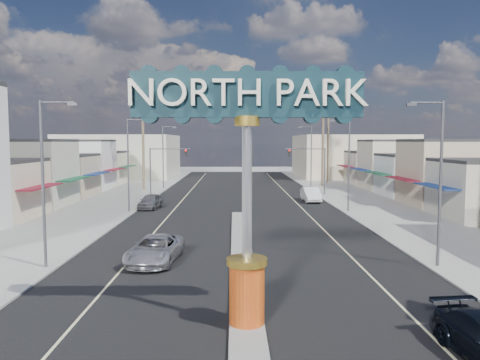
{
  "coord_description": "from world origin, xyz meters",
  "views": [
    {
      "loc": [
        -0.47,
        -14.78,
        6.87
      ],
      "look_at": [
        -0.13,
        11.54,
        4.68
      ],
      "focal_mm": 35.0,
      "sensor_mm": 36.0,
      "label": 1
    }
  ],
  "objects_px": {
    "traffic_signal_right": "(310,162)",
    "streetlight_r_near": "(438,175)",
    "palm_right_mid": "(323,116)",
    "palm_right_far": "(329,107)",
    "car_parked_right": "(311,194)",
    "traffic_signal_left": "(165,162)",
    "streetlight_r_mid": "(347,160)",
    "palm_left_far": "(143,107)",
    "gateway_sign": "(247,167)",
    "streetlight_r_far": "(310,154)",
    "car_parked_left": "(150,201)",
    "streetlight_l_near": "(46,175)",
    "streetlight_l_mid": "(130,160)",
    "suv_left": "(155,249)",
    "streetlight_l_far": "(164,154)"
  },
  "relations": [
    {
      "from": "suv_left",
      "to": "palm_left_far",
      "type": "bearing_deg",
      "value": 107.35
    },
    {
      "from": "car_parked_right",
      "to": "streetlight_l_mid",
      "type": "bearing_deg",
      "value": -158.21
    },
    {
      "from": "streetlight_r_far",
      "to": "car_parked_left",
      "type": "relative_size",
      "value": 2.02
    },
    {
      "from": "gateway_sign",
      "to": "palm_right_far",
      "type": "xyz_separation_m",
      "value": [
        15.0,
        60.02,
        6.46
      ]
    },
    {
      "from": "traffic_signal_left",
      "to": "streetlight_r_mid",
      "type": "relative_size",
      "value": 0.67
    },
    {
      "from": "streetlight_l_near",
      "to": "streetlight_r_mid",
      "type": "distance_m",
      "value": 28.9
    },
    {
      "from": "streetlight_r_mid",
      "to": "streetlight_l_near",
      "type": "bearing_deg",
      "value": -136.21
    },
    {
      "from": "traffic_signal_right",
      "to": "streetlight_l_near",
      "type": "xyz_separation_m",
      "value": [
        -19.62,
        -33.99,
        0.79
      ]
    },
    {
      "from": "streetlight_r_mid",
      "to": "suv_left",
      "type": "relative_size",
      "value": 1.66
    },
    {
      "from": "streetlight_l_mid",
      "to": "streetlight_l_near",
      "type": "bearing_deg",
      "value": -90.0
    },
    {
      "from": "palm_right_mid",
      "to": "suv_left",
      "type": "distance_m",
      "value": 49.15
    },
    {
      "from": "streetlight_l_mid",
      "to": "suv_left",
      "type": "relative_size",
      "value": 1.66
    },
    {
      "from": "streetlight_l_far",
      "to": "gateway_sign",
      "type": "bearing_deg",
      "value": -78.22
    },
    {
      "from": "car_parked_right",
      "to": "traffic_signal_right",
      "type": "bearing_deg",
      "value": 80.26
    },
    {
      "from": "streetlight_r_near",
      "to": "streetlight_l_near",
      "type": "bearing_deg",
      "value": 180.0
    },
    {
      "from": "palm_right_mid",
      "to": "palm_right_far",
      "type": "height_order",
      "value": "palm_right_far"
    },
    {
      "from": "palm_right_mid",
      "to": "car_parked_left",
      "type": "relative_size",
      "value": 2.72
    },
    {
      "from": "traffic_signal_right",
      "to": "palm_right_far",
      "type": "bearing_deg",
      "value": 72.1
    },
    {
      "from": "traffic_signal_right",
      "to": "streetlight_r_near",
      "type": "bearing_deg",
      "value": -87.9
    },
    {
      "from": "gateway_sign",
      "to": "streetlight_l_mid",
      "type": "height_order",
      "value": "gateway_sign"
    },
    {
      "from": "streetlight_r_mid",
      "to": "suv_left",
      "type": "bearing_deg",
      "value": -129.48
    },
    {
      "from": "gateway_sign",
      "to": "suv_left",
      "type": "distance_m",
      "value": 11.77
    },
    {
      "from": "streetlight_l_far",
      "to": "palm_right_far",
      "type": "height_order",
      "value": "palm_right_far"
    },
    {
      "from": "streetlight_l_near",
      "to": "car_parked_right",
      "type": "distance_m",
      "value": 33.9
    },
    {
      "from": "palm_left_far",
      "to": "car_parked_right",
      "type": "distance_m",
      "value": 26.69
    },
    {
      "from": "streetlight_l_mid",
      "to": "streetlight_l_far",
      "type": "distance_m",
      "value": 22.0
    },
    {
      "from": "traffic_signal_left",
      "to": "streetlight_r_near",
      "type": "height_order",
      "value": "streetlight_r_near"
    },
    {
      "from": "car_parked_left",
      "to": "traffic_signal_left",
      "type": "bearing_deg",
      "value": 96.58
    },
    {
      "from": "gateway_sign",
      "to": "traffic_signal_right",
      "type": "bearing_deg",
      "value": 77.67
    },
    {
      "from": "palm_right_far",
      "to": "palm_right_mid",
      "type": "bearing_deg",
      "value": -108.43
    },
    {
      "from": "streetlight_l_far",
      "to": "palm_left_far",
      "type": "xyz_separation_m",
      "value": [
        -2.57,
        -2.0,
        6.43
      ]
    },
    {
      "from": "palm_right_mid",
      "to": "car_parked_right",
      "type": "bearing_deg",
      "value": -104.65
    },
    {
      "from": "traffic_signal_right",
      "to": "palm_left_far",
      "type": "bearing_deg",
      "value": 164.85
    },
    {
      "from": "palm_right_mid",
      "to": "car_parked_left",
      "type": "distance_m",
      "value": 33.58
    },
    {
      "from": "streetlight_r_mid",
      "to": "car_parked_right",
      "type": "bearing_deg",
      "value": 105.15
    },
    {
      "from": "palm_left_far",
      "to": "streetlight_r_near",
      "type": "bearing_deg",
      "value": -59.64
    },
    {
      "from": "streetlight_l_far",
      "to": "suv_left",
      "type": "height_order",
      "value": "streetlight_l_far"
    },
    {
      "from": "palm_right_mid",
      "to": "palm_right_far",
      "type": "relative_size",
      "value": 0.86
    },
    {
      "from": "streetlight_r_near",
      "to": "car_parked_right",
      "type": "relative_size",
      "value": 1.82
    },
    {
      "from": "streetlight_r_mid",
      "to": "car_parked_right",
      "type": "height_order",
      "value": "streetlight_r_mid"
    },
    {
      "from": "streetlight_l_mid",
      "to": "gateway_sign",
      "type": "bearing_deg",
      "value": -69.58
    },
    {
      "from": "streetlight_l_far",
      "to": "suv_left",
      "type": "xyz_separation_m",
      "value": [
        5.48,
        -40.68,
        -4.32
      ]
    },
    {
      "from": "streetlight_l_mid",
      "to": "car_parked_right",
      "type": "height_order",
      "value": "streetlight_l_mid"
    },
    {
      "from": "traffic_signal_right",
      "to": "palm_left_far",
      "type": "relative_size",
      "value": 0.46
    },
    {
      "from": "streetlight_r_near",
      "to": "palm_right_mid",
      "type": "xyz_separation_m",
      "value": [
        2.57,
        46.0,
        5.54
      ]
    },
    {
      "from": "streetlight_l_far",
      "to": "streetlight_r_near",
      "type": "distance_m",
      "value": 46.9
    },
    {
      "from": "streetlight_r_near",
      "to": "streetlight_r_far",
      "type": "relative_size",
      "value": 1.0
    },
    {
      "from": "streetlight_r_mid",
      "to": "streetlight_r_far",
      "type": "height_order",
      "value": "same"
    },
    {
      "from": "streetlight_l_far",
      "to": "streetlight_r_mid",
      "type": "xyz_separation_m",
      "value": [
        20.87,
        -22.0,
        0.0
      ]
    },
    {
      "from": "streetlight_l_mid",
      "to": "palm_right_mid",
      "type": "relative_size",
      "value": 0.74
    }
  ]
}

